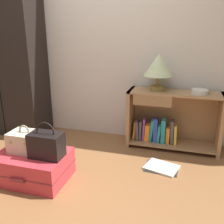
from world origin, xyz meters
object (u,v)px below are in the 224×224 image
table_lamp (158,66)px  bowl (200,92)px  wardrobe (7,55)px  suitcase_large (33,166)px  handbag (46,145)px  train_case (25,141)px  open_book_on_floor (162,167)px  bookshelf (169,121)px

table_lamp → bowl: (0.47, -0.03, -0.26)m
wardrobe → table_lamp: bearing=1.9°
suitcase_large → handbag: size_ratio=1.98×
train_case → handbag: bearing=-10.7°
bowl → open_book_on_floor: (-0.33, -0.51, -0.71)m
suitcase_large → train_case: bearing=156.5°
bookshelf → train_case: 1.64m
wardrobe → table_lamp: 1.95m
table_lamp → handbag: (-0.85, -1.09, -0.58)m
bowl → suitcase_large: size_ratio=0.27×
table_lamp → bowl: 0.54m
wardrobe → handbag: (1.10, -1.03, -0.66)m
bookshelf → open_book_on_floor: (-0.02, -0.55, -0.32)m
bookshelf → table_lamp: bearing=179.4°
wardrobe → suitcase_large: 1.65m
table_lamp → open_book_on_floor: (0.15, -0.55, -0.97)m
open_book_on_floor → table_lamp: bearing=105.1°
bookshelf → train_case: bearing=-140.4°
wardrobe → suitcase_large: bearing=-47.5°
suitcase_large → train_case: (-0.08, 0.03, 0.23)m
train_case → handbag: (0.25, -0.05, 0.02)m
wardrobe → handbag: size_ratio=6.19×
table_lamp → open_book_on_floor: bearing=-74.9°
bowl → train_case: size_ratio=0.63×
bookshelf → suitcase_large: size_ratio=1.61×
handbag → open_book_on_floor: handbag is taller
open_book_on_floor → train_case: bearing=-158.2°
table_lamp → wardrobe: bearing=-178.1°
train_case → handbag: size_ratio=0.84×
wardrobe → bowl: 2.45m
open_book_on_floor → handbag: bearing=-151.2°
wardrobe → open_book_on_floor: (2.10, -0.48, -1.04)m
bowl → train_case: 1.90m
suitcase_large → bowl: bearing=35.1°
wardrobe → bookshelf: (2.12, 0.06, -0.71)m
bowl → bookshelf: bearing=174.1°
wardrobe → suitcase_large: (0.93, -1.02, -0.91)m
train_case → open_book_on_floor: bearing=21.8°
table_lamp → train_case: 1.63m
bowl → suitcase_large: bowl is taller
bookshelf → handbag: bookshelf is taller
table_lamp → train_case: size_ratio=1.47×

